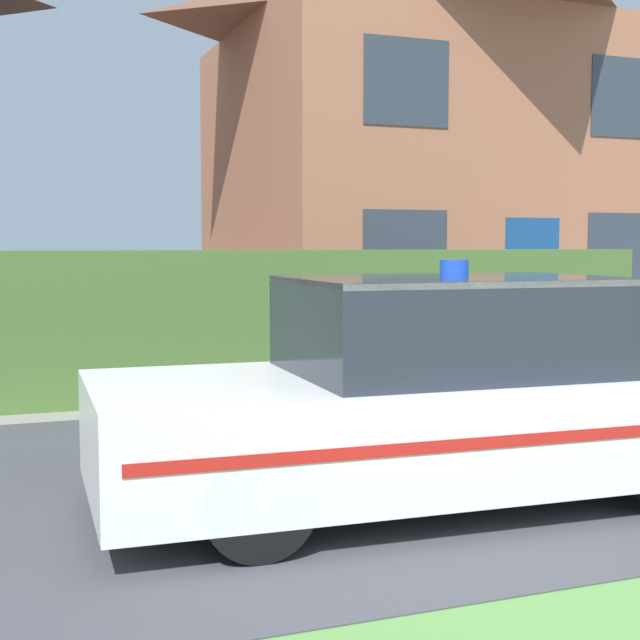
{
  "coord_description": "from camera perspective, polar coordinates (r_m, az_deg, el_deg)",
  "views": [
    {
      "loc": [
        -2.41,
        -2.34,
        1.67
      ],
      "look_at": [
        0.18,
        4.5,
        1.05
      ],
      "focal_mm": 50.0,
      "sensor_mm": 36.0,
      "label": 1
    }
  ],
  "objects": [
    {
      "name": "road_strip",
      "position": [
        6.72,
        0.93,
        -9.49
      ],
      "size": [
        28.0,
        5.12,
        0.01
      ],
      "primitive_type": "cube",
      "color": "#424247",
      "rests_on": "ground"
    },
    {
      "name": "garden_hedge",
      "position": [
        9.83,
        -4.91,
        -0.22
      ],
      "size": [
        10.04,
        0.55,
        1.61
      ],
      "primitive_type": "cube",
      "color": "#4C7233",
      "rests_on": "ground"
    },
    {
      "name": "police_car",
      "position": [
        5.83,
        7.4,
        -4.81
      ],
      "size": [
        4.34,
        1.84,
        1.56
      ],
      "rotation": [
        0.0,
        0.0,
        3.1
      ],
      "color": "black",
      "rests_on": "road_strip"
    },
    {
      "name": "house_right",
      "position": [
        17.45,
        6.91,
        11.6
      ],
      "size": [
        7.7,
        6.66,
        7.33
      ],
      "color": "#A86B4C",
      "rests_on": "ground"
    }
  ]
}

